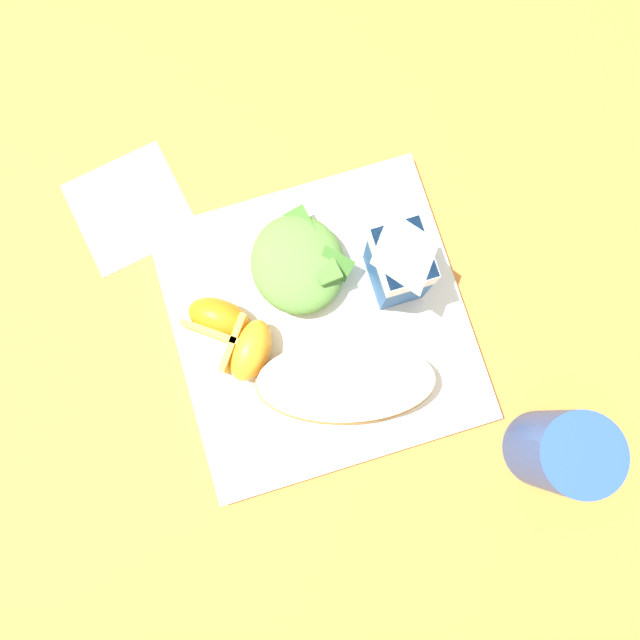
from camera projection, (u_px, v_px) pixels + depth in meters
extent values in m
plane|color=#C67A33|center=(320.00, 324.00, 0.60)|extent=(3.00, 3.00, 0.00)
cube|color=white|center=(320.00, 323.00, 0.60)|extent=(0.28, 0.28, 0.02)
ellipsoid|color=#B77F42|center=(345.00, 382.00, 0.57)|extent=(0.12, 0.19, 0.03)
ellipsoid|color=maroon|center=(346.00, 381.00, 0.56)|extent=(0.11, 0.17, 0.01)
ellipsoid|color=beige|center=(346.00, 381.00, 0.55)|extent=(0.12, 0.18, 0.01)
ellipsoid|color=#5B8E3D|center=(298.00, 264.00, 0.58)|extent=(0.10, 0.09, 0.04)
cube|color=#3D7028|center=(284.00, 237.00, 0.57)|extent=(0.04, 0.03, 0.01)
cube|color=#3D7028|center=(335.00, 264.00, 0.57)|extent=(0.04, 0.04, 0.02)
cube|color=#336023|center=(325.00, 271.00, 0.57)|extent=(0.04, 0.04, 0.01)
cube|color=#4C8433|center=(326.00, 268.00, 0.56)|extent=(0.03, 0.03, 0.01)
cube|color=#4C8433|center=(311.00, 283.00, 0.57)|extent=(0.04, 0.04, 0.02)
cube|color=#3D7028|center=(300.00, 223.00, 0.58)|extent=(0.04, 0.03, 0.01)
cube|color=#23569E|center=(398.00, 266.00, 0.55)|extent=(0.06, 0.04, 0.09)
cube|color=white|center=(403.00, 257.00, 0.52)|extent=(0.06, 0.05, 0.03)
pyramid|color=white|center=(407.00, 249.00, 0.50)|extent=(0.06, 0.04, 0.02)
ellipsoid|color=orange|center=(219.00, 318.00, 0.57)|extent=(0.06, 0.07, 0.04)
cube|color=gold|center=(213.00, 334.00, 0.57)|extent=(0.04, 0.05, 0.03)
ellipsoid|color=orange|center=(251.00, 350.00, 0.56)|extent=(0.07, 0.06, 0.04)
cube|color=gold|center=(235.00, 344.00, 0.57)|extent=(0.05, 0.04, 0.03)
cube|color=white|center=(130.00, 208.00, 0.62)|extent=(0.13, 0.13, 0.00)
cylinder|color=#284CA3|center=(560.00, 451.00, 0.54)|extent=(0.07, 0.07, 0.10)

